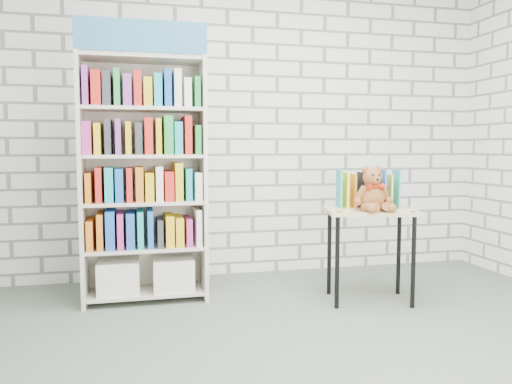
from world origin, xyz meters
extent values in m
plane|color=#4F5A4C|center=(0.00, 0.00, 0.00)|extent=(4.50, 4.50, 0.00)
cube|color=silver|center=(0.00, 2.00, 1.40)|extent=(4.50, 0.02, 2.80)
cube|color=beige|center=(-1.44, 1.35, 0.93)|extent=(0.03, 0.36, 1.85)
cube|color=beige|center=(-0.55, 1.35, 0.93)|extent=(0.03, 0.36, 1.85)
cube|color=beige|center=(-1.00, 1.52, 0.93)|extent=(0.93, 0.02, 1.85)
cube|color=teal|center=(-1.00, 1.18, 1.96)|extent=(0.93, 0.02, 0.23)
cube|color=beige|center=(-1.00, 1.35, 0.06)|extent=(0.86, 0.34, 0.03)
cube|color=beige|center=(-1.00, 1.35, 0.41)|extent=(0.86, 0.34, 0.03)
cube|color=beige|center=(-1.00, 1.35, 0.76)|extent=(0.86, 0.34, 0.03)
cube|color=beige|center=(-1.00, 1.35, 1.11)|extent=(0.86, 0.34, 0.03)
cube|color=beige|center=(-1.00, 1.35, 1.46)|extent=(0.86, 0.34, 0.03)
cube|color=beige|center=(-1.00, 1.35, 1.83)|extent=(0.86, 0.34, 0.03)
cube|color=silver|center=(-1.20, 1.35, 0.20)|extent=(0.31, 0.30, 0.25)
cube|color=silver|center=(-0.79, 1.35, 0.20)|extent=(0.31, 0.30, 0.25)
cube|color=yellow|center=(-1.00, 1.34, 0.55)|extent=(0.86, 0.30, 0.25)
cube|color=blue|center=(-1.00, 1.34, 0.90)|extent=(0.86, 0.30, 0.25)
cube|color=green|center=(-1.00, 1.34, 1.25)|extent=(0.86, 0.30, 0.25)
cube|color=orange|center=(-1.00, 1.34, 1.60)|extent=(0.86, 0.30, 0.25)
cube|color=tan|center=(0.67, 0.93, 0.70)|extent=(0.74, 0.59, 0.03)
cylinder|color=black|center=(0.36, 0.82, 0.34)|extent=(0.03, 0.03, 0.68)
cylinder|color=black|center=(0.44, 1.17, 0.34)|extent=(0.03, 0.03, 0.68)
cylinder|color=black|center=(0.90, 0.70, 0.34)|extent=(0.03, 0.03, 0.68)
cylinder|color=black|center=(0.98, 1.05, 0.34)|extent=(0.03, 0.03, 0.68)
cylinder|color=black|center=(0.37, 0.83, 0.71)|extent=(0.04, 0.04, 0.01)
cylinder|color=black|center=(0.90, 0.71, 0.71)|extent=(0.04, 0.04, 0.01)
cube|color=teal|center=(0.47, 1.09, 0.85)|extent=(0.06, 0.20, 0.27)
cube|color=#FFFE28|center=(0.53, 1.07, 0.85)|extent=(0.06, 0.20, 0.27)
cube|color=orange|center=(0.58, 1.06, 0.85)|extent=(0.06, 0.20, 0.27)
cube|color=black|center=(0.64, 1.05, 0.85)|extent=(0.06, 0.20, 0.27)
cube|color=silver|center=(0.69, 1.04, 0.85)|extent=(0.06, 0.20, 0.27)
cube|color=orange|center=(0.75, 1.03, 0.85)|extent=(0.06, 0.20, 0.27)
cube|color=#336FC1|center=(0.80, 1.01, 0.85)|extent=(0.06, 0.20, 0.27)
cube|color=#F9EA53|center=(0.86, 1.00, 0.85)|extent=(0.06, 0.20, 0.27)
cube|color=teal|center=(0.91, 0.99, 0.85)|extent=(0.06, 0.20, 0.27)
ellipsoid|color=brown|center=(0.64, 0.86, 0.81)|extent=(0.20, 0.17, 0.20)
sphere|color=brown|center=(0.64, 0.85, 0.96)|extent=(0.14, 0.14, 0.14)
sphere|color=brown|center=(0.59, 0.87, 1.01)|extent=(0.05, 0.05, 0.05)
sphere|color=brown|center=(0.69, 0.87, 1.01)|extent=(0.05, 0.05, 0.05)
sphere|color=brown|center=(0.64, 0.80, 0.94)|extent=(0.06, 0.06, 0.06)
sphere|color=black|center=(0.61, 0.80, 0.98)|extent=(0.02, 0.02, 0.02)
sphere|color=black|center=(0.66, 0.80, 0.98)|extent=(0.02, 0.02, 0.02)
sphere|color=black|center=(0.64, 0.77, 0.94)|extent=(0.02, 0.02, 0.02)
cylinder|color=brown|center=(0.54, 0.84, 0.84)|extent=(0.10, 0.08, 0.14)
cylinder|color=brown|center=(0.74, 0.84, 0.84)|extent=(0.10, 0.08, 0.14)
sphere|color=brown|center=(0.51, 0.82, 0.78)|extent=(0.06, 0.06, 0.06)
sphere|color=brown|center=(0.76, 0.82, 0.78)|extent=(0.06, 0.06, 0.06)
cylinder|color=brown|center=(0.58, 0.76, 0.75)|extent=(0.10, 0.16, 0.08)
cylinder|color=brown|center=(0.69, 0.76, 0.75)|extent=(0.10, 0.16, 0.08)
sphere|color=brown|center=(0.56, 0.69, 0.74)|extent=(0.07, 0.07, 0.07)
sphere|color=brown|center=(0.72, 0.69, 0.74)|extent=(0.07, 0.07, 0.07)
cone|color=#B51F0B|center=(0.61, 0.80, 0.89)|extent=(0.06, 0.05, 0.05)
cone|color=#B51F0B|center=(0.67, 0.80, 0.89)|extent=(0.06, 0.05, 0.05)
sphere|color=#B51F0B|center=(0.64, 0.80, 0.89)|extent=(0.03, 0.03, 0.03)
camera|label=1|loc=(-1.05, -2.52, 1.17)|focal=35.00mm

